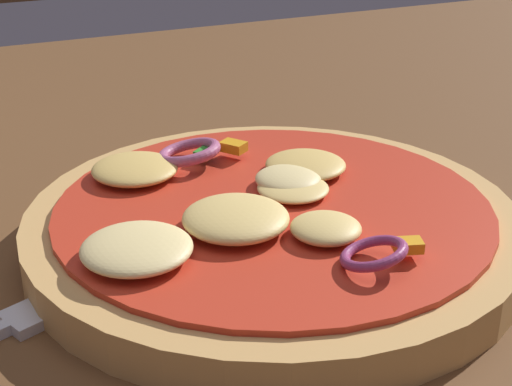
# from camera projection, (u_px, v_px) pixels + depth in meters

# --- Properties ---
(dining_table) EXTENTS (1.32, 0.90, 0.03)m
(dining_table) POSITION_uv_depth(u_px,v_px,m) (190.00, 267.00, 0.40)
(dining_table) COLOR brown
(dining_table) RESTS_ON ground
(pizza) EXTENTS (0.24, 0.24, 0.04)m
(pizza) POSITION_uv_depth(u_px,v_px,m) (269.00, 223.00, 0.38)
(pizza) COLOR tan
(pizza) RESTS_ON dining_table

